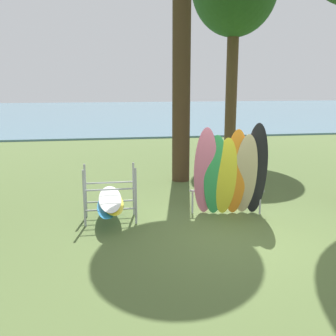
% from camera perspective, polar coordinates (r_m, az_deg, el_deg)
% --- Properties ---
extents(ground_plane, '(80.00, 80.00, 0.00)m').
position_cam_1_polar(ground_plane, '(8.38, 8.72, -9.38)').
color(ground_plane, '#566B38').
extents(lake_water, '(80.00, 36.00, 0.10)m').
position_cam_1_polar(lake_water, '(39.56, -5.60, 7.92)').
color(lake_water, slate).
rests_on(lake_water, ground).
extents(leaning_board_pile, '(1.78, 0.90, 2.21)m').
position_cam_1_polar(leaning_board_pile, '(9.15, 8.92, -0.87)').
color(leaning_board_pile, pink).
rests_on(leaning_board_pile, ground).
extents(board_storage_rack, '(1.15, 2.12, 1.25)m').
position_cam_1_polar(board_storage_rack, '(9.04, -8.26, -4.57)').
color(board_storage_rack, '#9EA0A5').
rests_on(board_storage_rack, ground).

